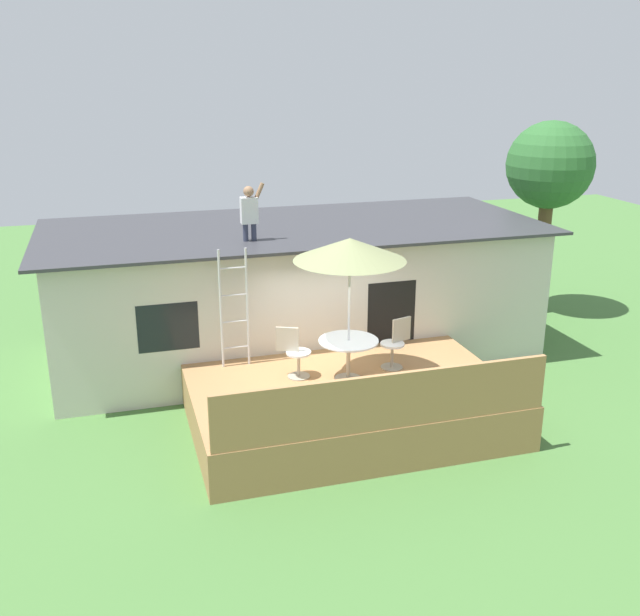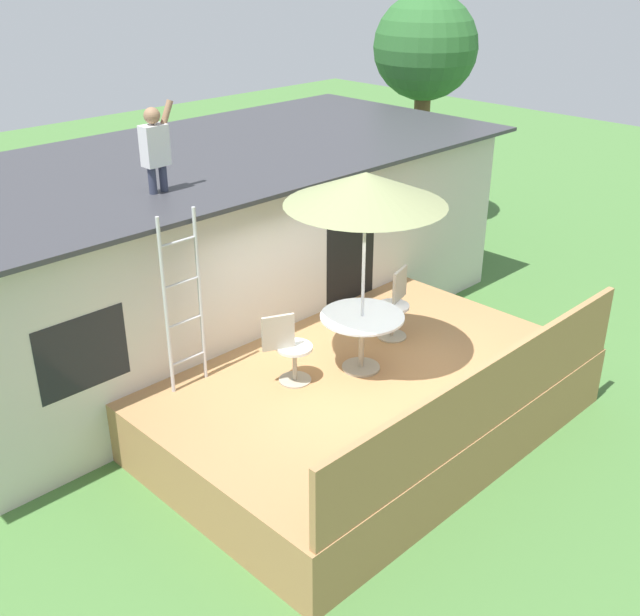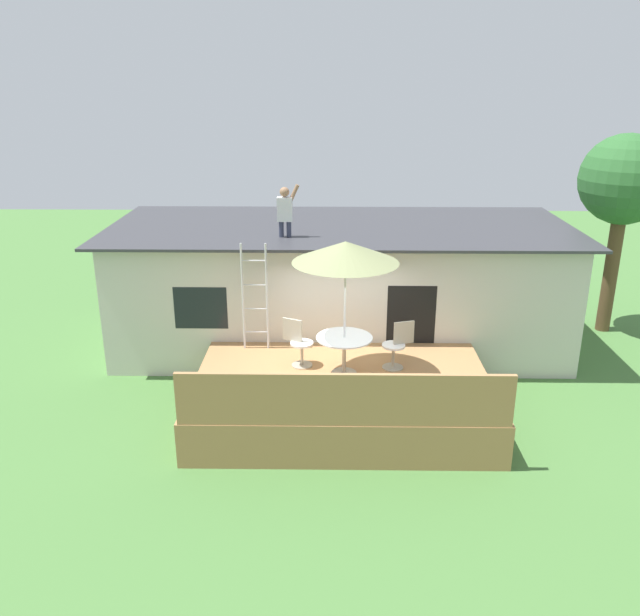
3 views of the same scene
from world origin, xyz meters
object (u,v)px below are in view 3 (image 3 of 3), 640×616
(step_ladder, at_px, (255,297))
(person_figure, at_px, (285,208))
(backyard_tree, at_px, (625,183))
(patio_table, at_px, (344,345))
(patio_chair_right, at_px, (397,345))
(patio_umbrella, at_px, (346,252))
(patio_chair_left, at_px, (298,343))

(step_ladder, height_order, person_figure, person_figure)
(person_figure, height_order, backyard_tree, backyard_tree)
(patio_table, xyz_separation_m, backyard_tree, (6.64, 4.41, 2.31))
(step_ladder, bearing_deg, backyard_tree, 20.86)
(step_ladder, bearing_deg, patio_table, -34.48)
(patio_table, distance_m, patio_chair_right, 1.06)
(patio_table, bearing_deg, person_figure, 117.02)
(patio_chair_right, bearing_deg, patio_table, -0.00)
(backyard_tree, bearing_deg, patio_umbrella, -146.38)
(patio_chair_left, bearing_deg, step_ladder, 162.63)
(step_ladder, distance_m, patio_chair_right, 2.99)
(patio_table, relative_size, backyard_tree, 0.22)
(step_ladder, bearing_deg, patio_umbrella, -34.48)
(step_ladder, relative_size, patio_chair_right, 2.39)
(person_figure, relative_size, backyard_tree, 0.23)
(person_figure, bearing_deg, patio_table, -62.98)
(patio_umbrella, xyz_separation_m, patio_chair_right, (1.01, 0.31, -1.89))
(person_figure, bearing_deg, patio_umbrella, -62.98)
(backyard_tree, bearing_deg, patio_chair_right, -143.91)
(patio_table, xyz_separation_m, patio_chair_left, (-0.86, 0.40, -0.13))
(patio_chair_left, height_order, backyard_tree, backyard_tree)
(patio_table, height_order, patio_umbrella, patio_umbrella)
(patio_table, relative_size, step_ladder, 0.47)
(step_ladder, xyz_separation_m, backyard_tree, (8.40, 3.20, 1.80))
(patio_table, bearing_deg, patio_umbrella, 116.57)
(patio_chair_left, bearing_deg, backyard_tree, 52.90)
(patio_umbrella, relative_size, step_ladder, 1.15)
(patio_chair_right, height_order, backyard_tree, backyard_tree)
(patio_chair_left, distance_m, backyard_tree, 8.85)
(patio_umbrella, distance_m, patio_chair_right, 2.16)
(patio_umbrella, height_order, backyard_tree, backyard_tree)
(patio_chair_left, relative_size, backyard_tree, 0.19)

